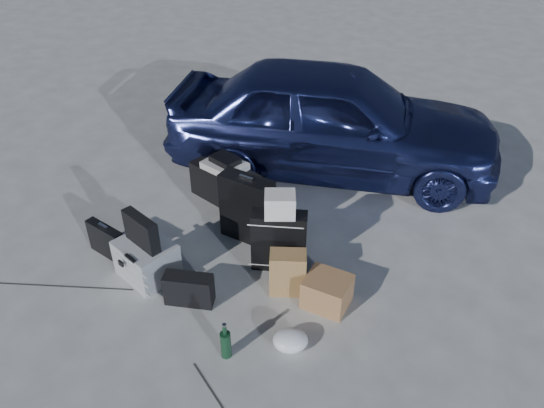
% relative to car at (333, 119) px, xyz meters
% --- Properties ---
extents(ground, '(60.00, 60.00, 0.00)m').
position_rel_car_xyz_m(ground, '(-0.36, -2.51, -0.65)').
color(ground, '#B0B1AC').
rests_on(ground, ground).
extents(car, '(4.04, 2.19, 1.30)m').
position_rel_car_xyz_m(car, '(0.00, 0.00, 0.00)').
color(car, navy).
rests_on(car, ground).
extents(pelican_case, '(0.62, 0.57, 0.37)m').
position_rel_car_xyz_m(pelican_case, '(-0.99, -2.51, -0.47)').
color(pelican_case, '#9D9FA2').
rests_on(pelican_case, ground).
extents(laptop_bag, '(0.41, 0.25, 0.30)m').
position_rel_car_xyz_m(laptop_bag, '(-0.99, -2.51, -0.13)').
color(laptop_bag, black).
rests_on(laptop_bag, pelican_case).
extents(briefcase, '(0.45, 0.21, 0.34)m').
position_rel_car_xyz_m(briefcase, '(-1.51, -2.41, -0.48)').
color(briefcase, black).
rests_on(briefcase, ground).
extents(suitcase_left, '(0.57, 0.28, 0.71)m').
position_rel_car_xyz_m(suitcase_left, '(-0.37, -1.65, -0.30)').
color(suitcase_left, black).
rests_on(suitcase_left, ground).
extents(suitcase_right, '(0.53, 0.31, 0.60)m').
position_rel_car_xyz_m(suitcase_right, '(0.08, -1.94, -0.35)').
color(suitcase_right, black).
rests_on(suitcase_right, ground).
extents(white_carton, '(0.33, 0.30, 0.22)m').
position_rel_car_xyz_m(white_carton, '(0.09, -1.94, 0.06)').
color(white_carton, beige).
rests_on(white_carton, suitcase_right).
extents(duffel_bag, '(0.86, 0.59, 0.40)m').
position_rel_car_xyz_m(duffel_bag, '(-0.87, -1.12, -0.45)').
color(duffel_bag, black).
rests_on(duffel_bag, ground).
extents(flat_box_white, '(0.52, 0.45, 0.08)m').
position_rel_car_xyz_m(flat_box_white, '(-0.87, -1.11, -0.22)').
color(flat_box_white, beige).
rests_on(flat_box_white, duffel_bag).
extents(flat_box_black, '(0.36, 0.31, 0.06)m').
position_rel_car_xyz_m(flat_box_black, '(-0.87, -1.10, -0.15)').
color(flat_box_black, black).
rests_on(flat_box_black, flat_box_white).
extents(kraft_bag, '(0.36, 0.29, 0.42)m').
position_rel_car_xyz_m(kraft_bag, '(0.28, -2.22, -0.44)').
color(kraft_bag, brown).
rests_on(kraft_bag, ground).
extents(cardboard_box, '(0.40, 0.36, 0.28)m').
position_rel_car_xyz_m(cardboard_box, '(0.65, -2.24, -0.51)').
color(cardboard_box, '#966241').
rests_on(cardboard_box, ground).
extents(plastic_bag, '(0.36, 0.34, 0.16)m').
position_rel_car_xyz_m(plastic_bag, '(0.52, -2.82, -0.57)').
color(plastic_bag, silver).
rests_on(plastic_bag, ground).
extents(messenger_bag, '(0.45, 0.25, 0.29)m').
position_rel_car_xyz_m(messenger_bag, '(-0.47, -2.67, -0.50)').
color(messenger_bag, black).
rests_on(messenger_bag, ground).
extents(green_bottle, '(0.11, 0.11, 0.34)m').
position_rel_car_xyz_m(green_bottle, '(0.09, -3.08, -0.48)').
color(green_bottle, black).
rests_on(green_bottle, ground).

